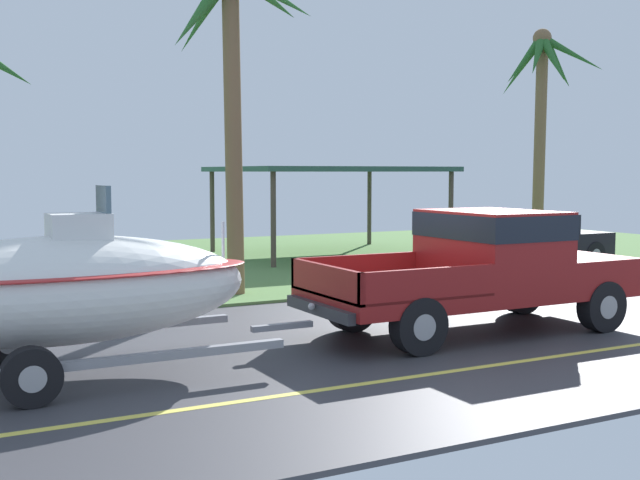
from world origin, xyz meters
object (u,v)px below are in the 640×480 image
object	(u,v)px
palm_tree_far_left	(543,86)
carport_awning	(328,171)
palm_tree_mid	(231,41)
parked_sedan_near	(527,241)
boat_on_trailer	(59,289)
pickup_truck_towing	(490,264)

from	to	relation	value
palm_tree_far_left	carport_awning	bearing A→B (deg)	170.75
carport_awning	palm_tree_mid	size ratio (longest dim) A/B	0.91
parked_sedan_near	palm_tree_far_left	world-z (taller)	palm_tree_far_left
palm_tree_far_left	boat_on_trailer	bearing A→B (deg)	-149.53
boat_on_trailer	palm_tree_mid	bearing A→B (deg)	50.21
pickup_truck_towing	carport_awning	size ratio (longest dim) A/B	0.90
palm_tree_mid	palm_tree_far_left	world-z (taller)	palm_tree_far_left
pickup_truck_towing	parked_sedan_near	distance (m)	8.93
parked_sedan_near	boat_on_trailer	bearing A→B (deg)	-154.35
boat_on_trailer	carport_awning	bearing A→B (deg)	49.06
palm_tree_mid	parked_sedan_near	bearing A→B (deg)	7.53
carport_awning	palm_tree_mid	world-z (taller)	palm_tree_mid
palm_tree_mid	pickup_truck_towing	bearing A→B (deg)	-65.49
parked_sedan_near	pickup_truck_towing	bearing A→B (deg)	-135.92
carport_awning	palm_tree_far_left	distance (m)	7.77
parked_sedan_near	carport_awning	bearing A→B (deg)	125.00
palm_tree_mid	palm_tree_far_left	distance (m)	13.41
pickup_truck_towing	palm_tree_mid	world-z (taller)	palm_tree_mid
palm_tree_far_left	parked_sedan_near	bearing A→B (deg)	-136.33
carport_awning	palm_tree_far_left	world-z (taller)	palm_tree_far_left
palm_tree_mid	boat_on_trailer	bearing A→B (deg)	-129.79
carport_awning	palm_tree_mid	xyz separation A→B (m)	(-5.35, -5.96, 2.51)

